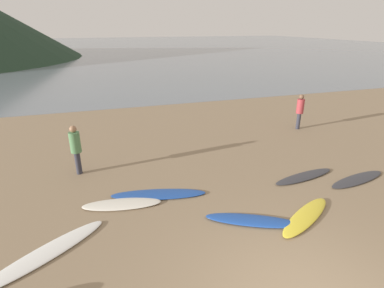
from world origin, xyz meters
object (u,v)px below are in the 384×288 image
object	(u,v)px
surfboard_3	(252,220)
surfboard_2	(159,194)
surfboard_6	(357,179)
person_1	(300,109)
surfboard_1	(122,204)
surfboard_4	(306,216)
surfboard_5	(304,176)
surfboard_0	(46,253)
person_0	(76,146)

from	to	relation	value
surfboard_3	surfboard_2	bearing A→B (deg)	161.85
surfboard_6	person_1	size ratio (longest dim) A/B	1.42
surfboard_1	surfboard_4	world-z (taller)	surfboard_4
surfboard_1	person_1	distance (m)	9.02
surfboard_4	person_1	bearing A→B (deg)	26.51
surfboard_1	surfboard_4	distance (m)	4.59
surfboard_2	surfboard_5	bearing A→B (deg)	9.32
surfboard_6	person_1	xyz separation A→B (m)	(1.24, 4.64, 0.88)
surfboard_5	surfboard_4	bearing A→B (deg)	-135.47
surfboard_4	person_1	world-z (taller)	person_1
surfboard_0	person_0	size ratio (longest dim) A/B	1.71
person_1	surfboard_0	bearing A→B (deg)	113.35
surfboard_6	person_1	bearing A→B (deg)	64.63
person_1	surfboard_2	bearing A→B (deg)	112.56
surfboard_3	person_1	world-z (taller)	person_1
surfboard_0	surfboard_6	world-z (taller)	surfboard_0
surfboard_2	surfboard_4	bearing A→B (deg)	-19.82
person_0	surfboard_4	bearing A→B (deg)	-86.93
surfboard_2	surfboard_1	bearing A→B (deg)	-155.27
surfboard_0	surfboard_5	world-z (taller)	surfboard_5
surfboard_1	person_0	size ratio (longest dim) A/B	1.28
surfboard_1	surfboard_6	bearing A→B (deg)	3.58
surfboard_5	person_0	world-z (taller)	person_0
person_0	surfboard_1	bearing A→B (deg)	-112.83
surfboard_2	surfboard_3	xyz separation A→B (m)	(1.87, -1.85, 0.01)
surfboard_1	person_0	xyz separation A→B (m)	(-1.09, 2.23, 0.89)
surfboard_2	person_1	world-z (taller)	person_1
surfboard_0	surfboard_1	distance (m)	2.12
surfboard_1	person_1	size ratio (longest dim) A/B	1.30
surfboard_1	surfboard_3	xyz separation A→B (m)	(2.87, -1.65, 0.00)
surfboard_3	surfboard_4	bearing A→B (deg)	15.97
surfboard_1	surfboard_4	xyz separation A→B (m)	(4.18, -1.90, 0.00)
person_0	surfboard_6	bearing A→B (deg)	-69.48
surfboard_4	surfboard_5	xyz separation A→B (m)	(1.28, 1.76, -0.01)
person_0	surfboard_3	bearing A→B (deg)	-93.29
surfboard_0	surfboard_3	world-z (taller)	surfboard_3
surfboard_5	person_1	xyz separation A→B (m)	(2.65, 4.01, 0.88)
surfboard_1	surfboard_2	distance (m)	1.02
surfboard_2	surfboard_6	distance (m)	5.94
person_1	surfboard_1	bearing A→B (deg)	110.73
surfboard_2	person_1	distance (m)	8.04
surfboard_0	surfboard_1	xyz separation A→B (m)	(1.64, 1.35, 0.01)
surfboard_1	surfboard_5	distance (m)	5.45
surfboard_0	person_1	xyz separation A→B (m)	(9.75, 5.22, 0.88)
surfboard_1	surfboard_2	bearing A→B (deg)	21.11
surfboard_2	surfboard_6	xyz separation A→B (m)	(5.86, -0.97, -0.00)
surfboard_1	surfboard_5	bearing A→B (deg)	8.55
surfboard_1	surfboard_5	world-z (taller)	surfboard_1
surfboard_6	surfboard_1	bearing A→B (deg)	163.11
surfboard_4	surfboard_5	world-z (taller)	surfboard_4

